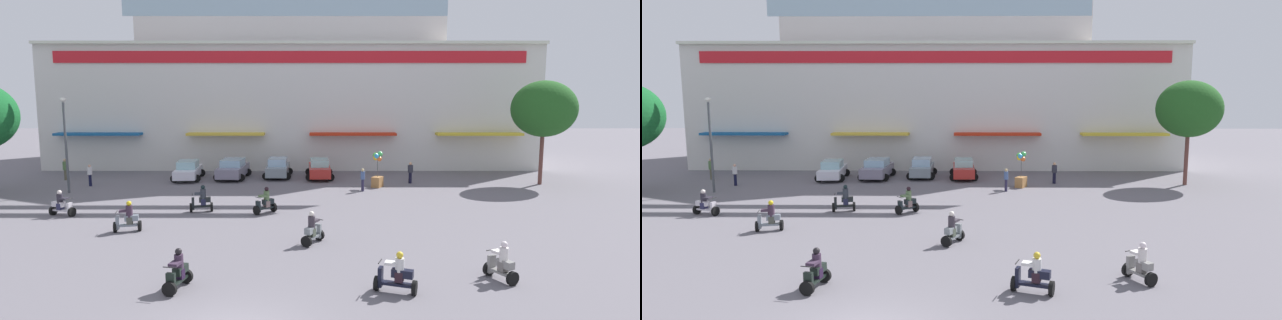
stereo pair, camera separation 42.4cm
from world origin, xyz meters
The scene contains 21 objects.
ground_plane centered at (0.00, 13.00, 0.00)m, with size 128.00×128.00×0.00m, color slate.
colonial_building centered at (0.00, 36.92, 9.25)m, with size 42.87×18.98×21.40m.
plaza_tree_1 centered at (18.83, 23.81, 5.56)m, with size 4.67×4.18×7.62m.
parked_car_0 centered at (-7.71, 25.75, 0.74)m, with size 2.47×4.32×1.49m.
parked_car_1 centered at (-4.31, 26.20, 0.78)m, with size 2.60×4.30×1.55m.
parked_car_2 centered at (-0.81, 26.71, 0.78)m, with size 2.25×3.87×1.56m.
parked_car_3 centered at (2.49, 26.35, 0.77)m, with size 2.31×4.26×1.53m.
scooter_rider_0 centered at (2.20, 8.99, 0.63)m, with size 1.09×1.44×1.55m.
scooter_rider_1 centered at (-4.28, 15.20, 0.64)m, with size 1.38×0.78×1.56m.
scooter_rider_2 centered at (-7.01, 11.05, 0.63)m, with size 1.38×0.79×1.55m.
scooter_rider_3 centered at (-0.57, 14.83, 0.61)m, with size 1.34×1.27×1.52m.
scooter_rider_4 centered at (5.19, 3.26, 0.63)m, with size 1.56×0.99×1.50m.
scooter_rider_5 centered at (9.25, 4.42, 0.63)m, with size 1.05×1.40×1.53m.
scooter_rider_6 centered at (-2.49, 3.58, 0.60)m, with size 0.79×1.47×1.48m.
scooter_rider_9 centered at (-11.86, 14.23, 0.59)m, with size 1.51×0.90×1.45m.
pedestrian_0 centered at (-14.15, 23.03, 0.91)m, with size 0.43×0.43×1.59m.
pedestrian_1 centered at (-17.13, 25.50, 0.95)m, with size 0.49×0.49×1.67m.
pedestrian_2 centered at (9.29, 24.20, 0.90)m, with size 0.50×0.50×1.59m.
pedestrian_3 centered at (5.48, 21.14, 0.92)m, with size 0.31×0.31×1.59m.
streetlamp_near centered at (-14.54, 20.59, 3.79)m, with size 0.40×0.40×6.45m.
balloon_vendor_cart centered at (6.66, 22.71, 1.15)m, with size 0.95×1.08×2.58m.
Camera 2 is at (2.96, -14.04, 7.10)m, focal length 29.16 mm.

